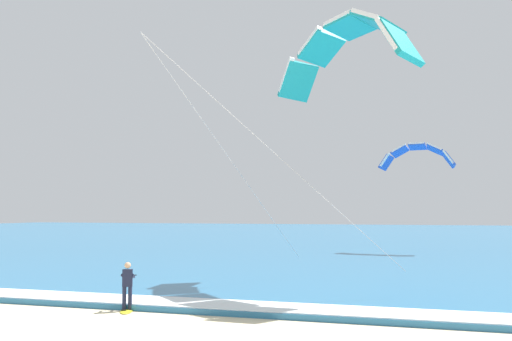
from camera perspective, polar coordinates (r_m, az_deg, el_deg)
sea at (r=77.74m, az=10.03°, el=-6.73°), size 200.00×120.00×0.20m
surf_foam at (r=20.52m, az=-9.92°, el=-13.36°), size 200.00×1.88×0.04m
surfboard at (r=20.03m, az=-13.41°, el=-14.09°), size 0.96×1.46×0.09m
kitesurfer at (r=19.92m, az=-13.36°, el=-11.49°), size 0.66×0.65×1.69m
kite_primary at (r=25.49m, az=9.32°, el=12.87°), size 10.09×10.05×11.05m
kite_distant at (r=45.80m, az=16.56°, el=1.71°), size 6.02×2.28×2.20m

